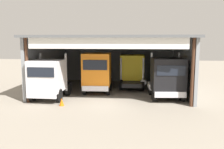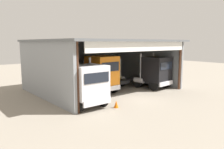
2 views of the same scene
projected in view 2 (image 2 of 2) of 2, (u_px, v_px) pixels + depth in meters
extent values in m
plane|color=gray|center=(140.00, 99.00, 19.08)|extent=(80.00, 80.00, 0.00)
cube|color=gray|center=(75.00, 62.00, 26.99)|extent=(12.85, 0.24, 4.97)
cube|color=gray|center=(43.00, 71.00, 18.77)|extent=(0.24, 10.90, 4.97)
cube|color=gray|center=(143.00, 62.00, 26.94)|extent=(0.24, 10.90, 4.97)
cube|color=slate|center=(103.00, 41.00, 22.28)|extent=(13.45, 11.42, 0.20)
cylinder|color=#4C2D1E|center=(77.00, 78.00, 14.91)|extent=(0.24, 0.24, 4.97)
cylinder|color=#4C2D1E|center=(180.00, 66.00, 22.76)|extent=(0.24, 0.24, 4.97)
cube|color=white|center=(143.00, 46.00, 18.25)|extent=(11.57, 0.12, 0.90)
cube|color=white|center=(88.00, 81.00, 16.35)|extent=(2.50, 2.50, 2.45)
cube|color=black|center=(97.00, 78.00, 15.33)|extent=(2.08, 0.11, 0.74)
cube|color=silver|center=(97.00, 102.00, 15.57)|extent=(2.32, 0.22, 0.44)
cube|color=#232326|center=(76.00, 94.00, 18.00)|extent=(1.92, 3.48, 0.36)
cylinder|color=silver|center=(90.00, 76.00, 18.07)|extent=(0.18, 0.18, 3.15)
cylinder|color=silver|center=(66.00, 79.00, 16.72)|extent=(0.18, 0.18, 3.15)
cylinder|color=silver|center=(65.00, 95.00, 17.08)|extent=(0.59, 1.21, 0.56)
cylinder|color=black|center=(103.00, 99.00, 16.85)|extent=(0.33, 1.08, 1.07)
cylinder|color=black|center=(79.00, 104.00, 15.53)|extent=(0.33, 1.08, 1.07)
cylinder|color=black|center=(87.00, 94.00, 18.69)|extent=(0.33, 1.08, 1.07)
cylinder|color=black|center=(64.00, 98.00, 17.37)|extent=(0.33, 1.08, 1.07)
cube|color=orange|center=(102.00, 71.00, 20.71)|extent=(2.47, 2.52, 2.82)
cube|color=black|center=(111.00, 67.00, 19.73)|extent=(2.03, 0.13, 0.85)
cube|color=silver|center=(111.00, 89.00, 20.00)|extent=(2.27, 0.24, 0.44)
cube|color=#232326|center=(91.00, 84.00, 22.19)|extent=(1.89, 3.17, 0.36)
cylinder|color=silver|center=(102.00, 72.00, 22.48)|extent=(0.18, 0.18, 2.66)
cylinder|color=silver|center=(84.00, 74.00, 21.06)|extent=(0.18, 0.18, 2.66)
cylinder|color=silver|center=(84.00, 84.00, 21.24)|extent=(0.60, 1.22, 0.56)
cylinder|color=black|center=(114.00, 87.00, 21.28)|extent=(0.34, 1.14, 1.13)
cylinder|color=black|center=(97.00, 90.00, 19.91)|extent=(0.34, 1.14, 1.13)
cylinder|color=black|center=(99.00, 84.00, 22.90)|extent=(0.34, 1.14, 1.13)
cylinder|color=black|center=(83.00, 87.00, 21.52)|extent=(0.34, 1.14, 1.13)
cube|color=yellow|center=(106.00, 68.00, 25.19)|extent=(2.39, 2.29, 2.55)
cube|color=black|center=(100.00, 63.00, 25.99)|extent=(2.02, 0.08, 0.77)
cube|color=silver|center=(100.00, 78.00, 26.28)|extent=(2.25, 0.18, 0.44)
cube|color=#232326|center=(115.00, 81.00, 24.20)|extent=(1.80, 2.85, 0.36)
cylinder|color=silver|center=(106.00, 71.00, 23.56)|extent=(0.18, 0.18, 2.60)
cylinder|color=silver|center=(120.00, 70.00, 24.93)|extent=(0.18, 0.18, 2.60)
cylinder|color=silver|center=(120.00, 78.00, 25.10)|extent=(0.57, 1.20, 0.56)
cylinder|color=black|center=(97.00, 81.00, 25.09)|extent=(0.31, 1.01, 1.01)
cylinder|color=black|center=(110.00, 79.00, 26.41)|extent=(0.31, 1.01, 1.01)
cylinder|color=black|center=(108.00, 84.00, 23.57)|extent=(0.31, 1.01, 1.01)
cylinder|color=black|center=(122.00, 81.00, 24.90)|extent=(0.31, 1.01, 1.01)
cube|color=black|center=(157.00, 69.00, 23.20)|extent=(2.67, 2.44, 2.57)
cube|color=black|center=(166.00, 66.00, 22.31)|extent=(2.13, 0.21, 0.77)
cube|color=silver|center=(166.00, 83.00, 22.56)|extent=(2.39, 0.33, 0.44)
cube|color=#232326|center=(143.00, 80.00, 24.66)|extent=(2.11, 3.35, 0.36)
cylinder|color=silver|center=(153.00, 67.00, 24.88)|extent=(0.18, 0.18, 3.19)
cylinder|color=silver|center=(141.00, 68.00, 23.32)|extent=(0.18, 0.18, 3.19)
cylinder|color=silver|center=(139.00, 80.00, 23.65)|extent=(0.65, 1.24, 0.56)
cylinder|color=black|center=(166.00, 83.00, 23.86)|extent=(0.38, 1.13, 1.11)
cylinder|color=black|center=(154.00, 85.00, 22.34)|extent=(0.38, 1.13, 1.11)
cylinder|color=black|center=(149.00, 80.00, 25.44)|extent=(0.38, 1.13, 1.11)
cylinder|color=black|center=(137.00, 82.00, 23.92)|extent=(0.38, 1.13, 1.11)
cylinder|color=#194CB2|center=(109.00, 75.00, 29.88)|extent=(0.58, 0.58, 0.88)
cube|color=black|center=(72.00, 80.00, 25.70)|extent=(0.90, 0.60, 1.00)
cone|color=orange|center=(116.00, 104.00, 16.49)|extent=(0.36, 0.36, 0.56)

